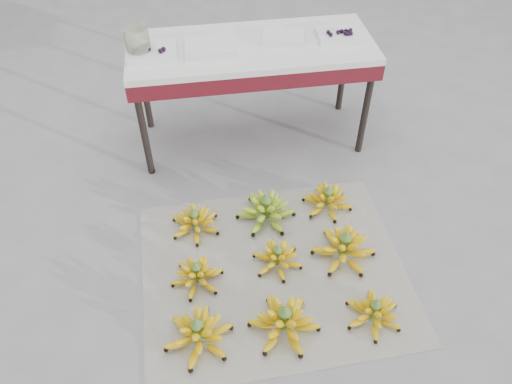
{
  "coord_description": "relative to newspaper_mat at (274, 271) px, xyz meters",
  "views": [
    {
      "loc": [
        -0.31,
        -1.42,
        1.97
      ],
      "look_at": [
        -0.05,
        0.22,
        0.31
      ],
      "focal_mm": 35.0,
      "sensor_mm": 36.0,
      "label": 1
    }
  ],
  "objects": [
    {
      "name": "bunch_mid_center",
      "position": [
        0.02,
        0.03,
        0.05
      ],
      "size": [
        0.32,
        0.32,
        0.15
      ],
      "rotation": [
        0.0,
        0.0,
        0.43
      ],
      "color": "yellow",
      "rests_on": "newspaper_mat"
    },
    {
      "name": "glass_jar",
      "position": [
        -0.54,
        0.99,
        0.72
      ],
      "size": [
        0.14,
        0.14,
        0.16
      ],
      "primitive_type": "cylinder",
      "rotation": [
        0.0,
        0.0,
        -0.1
      ],
      "color": "beige",
      "rests_on": "vendor_table"
    },
    {
      "name": "tray_far_right",
      "position": [
        0.53,
        1.02,
        0.66
      ],
      "size": [
        0.24,
        0.18,
        0.06
      ],
      "color": "silver",
      "rests_on": "vendor_table"
    },
    {
      "name": "tray_right",
      "position": [
        0.23,
        1.04,
        0.66
      ],
      "size": [
        0.25,
        0.2,
        0.04
      ],
      "color": "silver",
      "rests_on": "vendor_table"
    },
    {
      "name": "newspaper_mat",
      "position": [
        0.0,
        0.0,
        0.0
      ],
      "size": [
        1.27,
        1.08,
        0.01
      ],
      "primitive_type": "cube",
      "rotation": [
        0.0,
        0.0,
        0.02
      ],
      "color": "white",
      "rests_on": "ground"
    },
    {
      "name": "bunch_mid_right",
      "position": [
        0.35,
        0.03,
        0.07
      ],
      "size": [
        0.37,
        0.37,
        0.19
      ],
      "rotation": [
        0.0,
        0.0,
        -0.27
      ],
      "color": "yellow",
      "rests_on": "newspaper_mat"
    },
    {
      "name": "bunch_front_left",
      "position": [
        -0.38,
        -0.32,
        0.06
      ],
      "size": [
        0.29,
        0.29,
        0.18
      ],
      "rotation": [
        0.0,
        0.0,
        0.0
      ],
      "color": "yellow",
      "rests_on": "newspaper_mat"
    },
    {
      "name": "bunch_front_right",
      "position": [
        0.38,
        -0.33,
        0.05
      ],
      "size": [
        0.3,
        0.3,
        0.15
      ],
      "rotation": [
        0.0,
        0.0,
        0.22
      ],
      "color": "yellow",
      "rests_on": "newspaper_mat"
    },
    {
      "name": "bunch_back_left",
      "position": [
        -0.35,
        0.32,
        0.06
      ],
      "size": [
        0.34,
        0.34,
        0.16
      ],
      "rotation": [
        0.0,
        0.0,
        0.42
      ],
      "color": "yellow",
      "rests_on": "newspaper_mat"
    },
    {
      "name": "bunch_front_center",
      "position": [
        -0.01,
        -0.32,
        0.07
      ],
      "size": [
        0.37,
        0.37,
        0.19
      ],
      "rotation": [
        0.0,
        0.0,
        -0.27
      ],
      "color": "yellow",
      "rests_on": "newspaper_mat"
    },
    {
      "name": "tray_left",
      "position": [
        -0.17,
        0.99,
        0.66
      ],
      "size": [
        0.28,
        0.21,
        0.04
      ],
      "color": "silver",
      "rests_on": "vendor_table"
    },
    {
      "name": "vendor_table",
      "position": [
        0.05,
        1.03,
        0.56
      ],
      "size": [
        1.33,
        0.53,
        0.64
      ],
      "color": "black",
      "rests_on": "ground"
    },
    {
      "name": "bunch_mid_left",
      "position": [
        -0.37,
        -0.01,
        0.05
      ],
      "size": [
        0.31,
        0.31,
        0.15
      ],
      "rotation": [
        0.0,
        0.0,
        -0.33
      ],
      "color": "yellow",
      "rests_on": "newspaper_mat"
    },
    {
      "name": "ground",
      "position": [
        0.01,
        0.02,
        -0.0
      ],
      "size": [
        60.0,
        60.0,
        0.0
      ],
      "primitive_type": "plane",
      "color": "slate",
      "rests_on": "ground"
    },
    {
      "name": "tray_far_left",
      "position": [
        -0.48,
        0.99,
        0.66
      ],
      "size": [
        0.26,
        0.19,
        0.07
      ],
      "color": "silver",
      "rests_on": "vendor_table"
    },
    {
      "name": "bunch_back_right",
      "position": [
        0.36,
        0.37,
        0.06
      ],
      "size": [
        0.34,
        0.34,
        0.16
      ],
      "rotation": [
        0.0,
        0.0,
        0.37
      ],
      "color": "yellow",
      "rests_on": "newspaper_mat"
    },
    {
      "name": "bunch_back_center",
      "position": [
        0.02,
        0.34,
        0.07
      ],
      "size": [
        0.4,
        0.4,
        0.18
      ],
      "rotation": [
        0.0,
        0.0,
        -0.4
      ],
      "color": "#78B41F",
      "rests_on": "newspaper_mat"
    }
  ]
}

